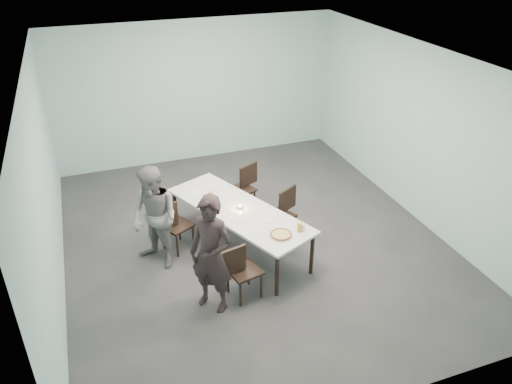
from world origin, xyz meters
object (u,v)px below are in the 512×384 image
object	(u,v)px
diner_far	(155,218)
pizza	(281,235)
amber_tumbler	(211,194)
beer_glass	(299,227)
water_tumbler	(302,227)
chair_near_right	(283,211)
diner_near	(211,255)
chair_far_left	(173,224)
tealight	(240,207)
chair_far_right	(244,185)
side_plate	(266,220)
table	(239,212)
chair_near_left	(239,268)

from	to	relation	value
diner_far	pizza	xyz separation A→B (m)	(1.63, -0.98, -0.05)
diner_far	amber_tumbler	distance (m)	1.10
beer_glass	water_tumbler	distance (m)	0.08
chair_near_right	diner_near	size ratio (longest dim) A/B	0.51
chair_far_left	diner_far	world-z (taller)	diner_far
tealight	amber_tumbler	size ratio (longest dim) A/B	0.70
chair_far_right	side_plate	xyz separation A→B (m)	(-0.20, -1.61, 0.25)
pizza	tealight	distance (m)	0.98
table	water_tumbler	bearing A→B (deg)	-50.99
chair_far_left	chair_far_right	xyz separation A→B (m)	(1.47, 0.84, 0.00)
chair_near_right	side_plate	distance (m)	0.79
pizza	chair_near_left	bearing A→B (deg)	-163.36
chair_near_left	amber_tumbler	xyz separation A→B (m)	(0.06, 1.67, 0.29)
chair_near_left	diner_near	size ratio (longest dim) A/B	0.51
chair_near_left	side_plate	size ratio (longest dim) A/B	4.83
water_tumbler	chair_near_right	bearing A→B (deg)	83.97
chair_far_right	pizza	distance (m)	2.10
table	pizza	world-z (taller)	pizza
chair_near_left	chair_far_right	world-z (taller)	same
table	diner_near	world-z (taller)	diner_near
side_plate	chair_near_left	bearing A→B (deg)	-134.12
chair_near_left	tealight	xyz separation A→B (m)	(0.39, 1.13, 0.27)
diner_far	amber_tumbler	xyz separation A→B (m)	(0.99, 0.48, -0.03)
chair_far_right	water_tumbler	world-z (taller)	chair_far_right
side_plate	tealight	xyz separation A→B (m)	(-0.26, 0.46, 0.02)
chair_near_left	water_tumbler	xyz separation A→B (m)	(1.06, 0.26, 0.29)
chair_far_left	pizza	size ratio (longest dim) A/B	2.56
chair_near_right	chair_far_right	distance (m)	1.11
pizza	tealight	bearing A→B (deg)	108.75
pizza	tealight	xyz separation A→B (m)	(-0.31, 0.92, 0.00)
diner_near	pizza	distance (m)	1.13
beer_glass	chair_near_right	bearing A→B (deg)	80.53
diner_near	chair_near_right	bearing A→B (deg)	85.01
chair_near_right	side_plate	bearing A→B (deg)	17.59
side_plate	water_tumbler	xyz separation A→B (m)	(0.41, -0.41, 0.04)
table	chair_far_right	bearing A→B (deg)	67.35
chair_near_left	chair_near_right	size ratio (longest dim) A/B	1.00
diner_far	chair_near_left	bearing A→B (deg)	3.82
pizza	chair_near_right	bearing A→B (deg)	65.53
chair_near_right	amber_tumbler	bearing A→B (deg)	-51.87
chair_far_left	beer_glass	world-z (taller)	beer_glass
chair_far_right	side_plate	world-z (taller)	chair_far_right
diner_near	pizza	size ratio (longest dim) A/B	5.07
diner_far	amber_tumbler	size ratio (longest dim) A/B	20.44
chair_far_left	chair_near_right	xyz separation A→B (m)	(1.79, -0.22, 0.00)
chair_near_right	chair_far_right	world-z (taller)	same
chair_far_left	tealight	distance (m)	1.10
chair_far_right	water_tumbler	xyz separation A→B (m)	(0.21, -2.02, 0.29)
table	tealight	xyz separation A→B (m)	(0.03, 0.01, 0.08)
diner_near	amber_tumbler	size ratio (longest dim) A/B	21.53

